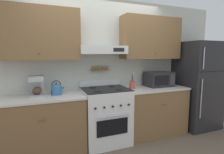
{
  "coord_description": "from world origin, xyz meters",
  "views": [
    {
      "loc": [
        -0.97,
        -2.45,
        1.54
      ],
      "look_at": [
        0.1,
        0.27,
        1.16
      ],
      "focal_mm": 28.0,
      "sensor_mm": 36.0,
      "label": 1
    }
  ],
  "objects_px": {
    "tea_kettle": "(57,89)",
    "microwave": "(159,79)",
    "refrigerator": "(197,85)",
    "stove_range": "(106,115)",
    "utensil_crock": "(132,84)",
    "coffee_maker": "(37,86)"
  },
  "relations": [
    {
      "from": "stove_range",
      "to": "coffee_maker",
      "type": "bearing_deg",
      "value": 175.23
    },
    {
      "from": "coffee_maker",
      "to": "microwave",
      "type": "xyz_separation_m",
      "value": [
        2.23,
        -0.01,
        -0.01
      ]
    },
    {
      "from": "refrigerator",
      "to": "stove_range",
      "type": "bearing_deg",
      "value": 178.83
    },
    {
      "from": "tea_kettle",
      "to": "microwave",
      "type": "height_order",
      "value": "microwave"
    },
    {
      "from": "coffee_maker",
      "to": "tea_kettle",
      "type": "bearing_deg",
      "value": -6.15
    },
    {
      "from": "coffee_maker",
      "to": "utensil_crock",
      "type": "distance_m",
      "value": 1.63
    },
    {
      "from": "tea_kettle",
      "to": "microwave",
      "type": "xyz_separation_m",
      "value": [
        1.95,
        0.02,
        0.05
      ]
    },
    {
      "from": "tea_kettle",
      "to": "coffee_maker",
      "type": "distance_m",
      "value": 0.29
    },
    {
      "from": "stove_range",
      "to": "refrigerator",
      "type": "relative_size",
      "value": 0.59
    },
    {
      "from": "tea_kettle",
      "to": "microwave",
      "type": "distance_m",
      "value": 1.95
    },
    {
      "from": "microwave",
      "to": "utensil_crock",
      "type": "height_order",
      "value": "utensil_crock"
    },
    {
      "from": "coffee_maker",
      "to": "stove_range",
      "type": "bearing_deg",
      "value": -4.77
    },
    {
      "from": "coffee_maker",
      "to": "microwave",
      "type": "distance_m",
      "value": 2.23
    },
    {
      "from": "stove_range",
      "to": "tea_kettle",
      "type": "height_order",
      "value": "tea_kettle"
    },
    {
      "from": "tea_kettle",
      "to": "utensil_crock",
      "type": "bearing_deg",
      "value": 0.0
    },
    {
      "from": "stove_range",
      "to": "utensil_crock",
      "type": "relative_size",
      "value": 3.58
    },
    {
      "from": "utensil_crock",
      "to": "microwave",
      "type": "bearing_deg",
      "value": 1.69
    },
    {
      "from": "stove_range",
      "to": "refrigerator",
      "type": "bearing_deg",
      "value": -1.17
    },
    {
      "from": "refrigerator",
      "to": "utensil_crock",
      "type": "xyz_separation_m",
      "value": [
        -1.5,
        0.1,
        0.09
      ]
    },
    {
      "from": "tea_kettle",
      "to": "microwave",
      "type": "bearing_deg",
      "value": 0.53
    },
    {
      "from": "tea_kettle",
      "to": "utensil_crock",
      "type": "xyz_separation_m",
      "value": [
        1.34,
        0.0,
        -0.01
      ]
    },
    {
      "from": "tea_kettle",
      "to": "coffee_maker",
      "type": "height_order",
      "value": "coffee_maker"
    }
  ]
}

